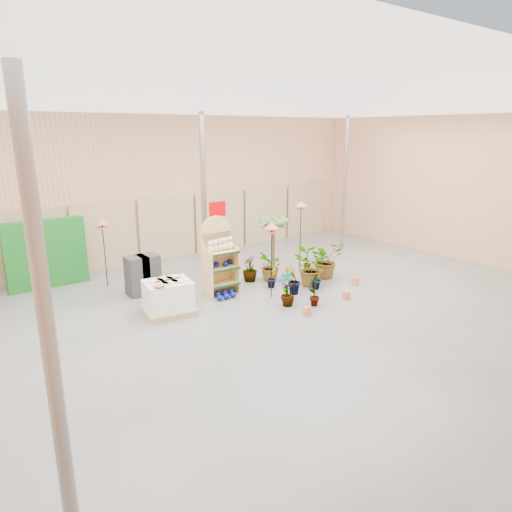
% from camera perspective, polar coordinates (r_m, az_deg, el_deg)
% --- Properties ---
extents(room, '(15.20, 12.10, 4.70)m').
position_cam_1_polar(room, '(10.44, 0.58, 5.48)').
color(room, '#5D5D5C').
rests_on(room, ground).
extents(display_shelf, '(0.85, 0.56, 1.98)m').
position_cam_1_polar(display_shelf, '(11.52, -4.72, -0.30)').
color(display_shelf, tan).
rests_on(display_shelf, ground).
extents(teddy_bears, '(0.74, 0.20, 0.32)m').
position_cam_1_polar(teddy_bears, '(11.37, -4.38, 1.33)').
color(teddy_bears, beige).
rests_on(teddy_bears, display_shelf).
extents(gazing_balls_shelf, '(0.73, 0.25, 0.14)m').
position_cam_1_polar(gazing_balls_shelf, '(11.47, -4.41, -1.02)').
color(gazing_balls_shelf, navy).
rests_on(gazing_balls_shelf, display_shelf).
extents(gazing_balls_floor, '(0.63, 0.39, 0.15)m').
position_cam_1_polar(gazing_balls_floor, '(11.39, -3.83, -4.85)').
color(gazing_balls_floor, navy).
rests_on(gazing_balls_floor, ground).
extents(pallet_stack, '(1.22, 1.07, 0.81)m').
position_cam_1_polar(pallet_stack, '(10.47, -10.91, -5.11)').
color(pallet_stack, tan).
rests_on(pallet_stack, ground).
extents(charcoal_planters, '(0.80, 0.50, 1.00)m').
position_cam_1_polar(charcoal_planters, '(11.85, -13.94, -2.31)').
color(charcoal_planters, '#272728').
rests_on(charcoal_planters, ground).
extents(trellis_stock, '(2.00, 0.30, 1.80)m').
position_cam_1_polar(trellis_stock, '(13.12, -24.75, 0.24)').
color(trellis_stock, '#13651B').
rests_on(trellis_stock, ground).
extents(offer_sign, '(0.50, 0.08, 2.20)m').
position_cam_1_polar(offer_sign, '(12.30, -4.83, 3.89)').
color(offer_sign, gray).
rests_on(offer_sign, ground).
extents(bird_table_front, '(0.34, 0.34, 1.90)m').
position_cam_1_polar(bird_table_front, '(10.92, 1.98, 3.51)').
color(bird_table_front, black).
rests_on(bird_table_front, ground).
extents(bird_table_right, '(0.34, 0.34, 2.09)m').
position_cam_1_polar(bird_table_right, '(13.04, 5.65, 6.20)').
color(bird_table_right, black).
rests_on(bird_table_right, ground).
extents(bird_table_back, '(0.34, 0.34, 1.84)m').
position_cam_1_polar(bird_table_back, '(12.39, -18.69, 3.88)').
color(bird_table_back, black).
rests_on(bird_table_back, ground).
extents(palm, '(0.70, 0.70, 1.62)m').
position_cam_1_polar(palm, '(13.60, 2.21, 4.18)').
color(palm, brown).
rests_on(palm, ground).
extents(potted_plant_0, '(0.34, 0.48, 0.87)m').
position_cam_1_polar(potted_plant_0, '(10.78, 3.76, -4.00)').
color(potted_plant_0, '#487E34').
rests_on(potted_plant_0, ground).
extents(potted_plant_1, '(0.51, 0.49, 0.72)m').
position_cam_1_polar(potted_plant_1, '(11.57, 4.59, -3.04)').
color(potted_plant_1, '#487E34').
rests_on(potted_plant_1, ground).
extents(potted_plant_2, '(1.14, 1.17, 0.99)m').
position_cam_1_polar(potted_plant_2, '(12.19, 6.61, -1.47)').
color(potted_plant_2, '#487E34').
rests_on(potted_plant_2, ground).
extents(potted_plant_4, '(0.46, 0.41, 0.72)m').
position_cam_1_polar(potted_plant_4, '(13.57, 6.44, -0.31)').
color(potted_plant_4, '#487E34').
rests_on(potted_plant_4, ground).
extents(potted_plant_5, '(0.39, 0.37, 0.55)m').
position_cam_1_polar(potted_plant_5, '(12.05, 1.98, -2.69)').
color(potted_plant_5, '#487E34').
rests_on(potted_plant_5, ground).
extents(potted_plant_6, '(0.89, 0.94, 0.83)m').
position_cam_1_polar(potted_plant_6, '(12.53, 1.88, -1.29)').
color(potted_plant_6, '#487E34').
rests_on(potted_plant_6, ground).
extents(potted_plant_7, '(0.33, 0.33, 0.57)m').
position_cam_1_polar(potted_plant_7, '(10.81, 3.99, -4.79)').
color(potted_plant_7, '#487E34').
rests_on(potted_plant_7, ground).
extents(potted_plant_8, '(0.43, 0.31, 0.76)m').
position_cam_1_polar(potted_plant_8, '(10.86, 7.38, -4.26)').
color(potted_plant_8, '#487E34').
rests_on(potted_plant_8, ground).
extents(potted_plant_9, '(0.36, 0.32, 0.56)m').
position_cam_1_polar(potted_plant_9, '(12.02, 7.67, -2.84)').
color(potted_plant_9, '#487E34').
rests_on(potted_plant_9, ground).
extents(potted_plant_10, '(1.06, 0.96, 1.04)m').
position_cam_1_polar(potted_plant_10, '(12.95, 8.75, -0.44)').
color(potted_plant_10, '#487E34').
rests_on(potted_plant_10, ground).
extents(potted_plant_11, '(0.53, 0.53, 0.73)m').
position_cam_1_polar(potted_plant_11, '(12.51, -0.77, -1.57)').
color(potted_plant_11, '#487E34').
rests_on(potted_plant_11, ground).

